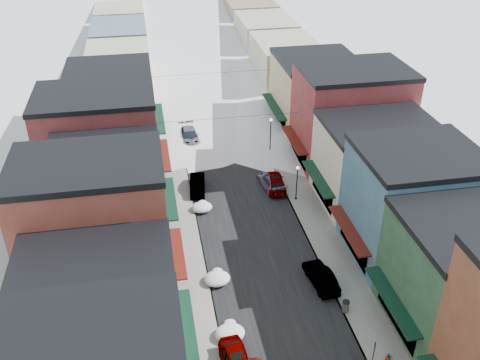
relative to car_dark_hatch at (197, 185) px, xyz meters
name	(u,v)px	position (x,y,z in m)	size (l,w,h in m)	color
road	(207,102)	(4.30, 24.97, -0.74)	(10.00, 160.00, 0.01)	black
sidewalk_left	(163,104)	(-2.30, 24.97, -0.67)	(3.20, 160.00, 0.15)	gray
sidewalk_right	(250,98)	(10.90, 24.97, -0.67)	(3.20, 160.00, 0.15)	gray
curb_left	(174,104)	(-0.75, 24.97, -0.67)	(0.10, 160.00, 0.15)	slate
curb_right	(240,99)	(9.35, 24.97, -0.67)	(0.10, 160.00, 0.15)	slate
bldg_l_cream	(101,318)	(-8.89, -22.53, 4.01)	(11.30, 8.20, 9.50)	beige
bldg_l_brick_near	(96,231)	(-9.39, -14.53, 5.51)	(12.30, 8.20, 12.50)	maroon
bldg_l_grayblue	(108,192)	(-8.89, -6.03, 3.76)	(11.30, 9.20, 9.00)	slate
bldg_l_brick_far	(100,141)	(-9.89, 2.97, 4.76)	(13.30, 9.20, 11.00)	maroon
bldg_l_tan	(112,108)	(-8.89, 12.97, 4.26)	(11.30, 11.20, 10.00)	tan
bldg_r_green	(466,275)	(17.49, -23.03, 4.01)	(11.30, 9.20, 9.50)	#22462D
bldg_r_blue	(412,204)	(17.49, -14.03, 4.51)	(11.30, 9.20, 10.50)	#345E75
bldg_r_cream	(376,162)	(17.99, -5.03, 3.76)	(12.30, 9.20, 9.00)	beige
bldg_r_brick_far	(350,116)	(18.49, 3.97, 5.01)	(13.30, 9.20, 11.50)	maroon
bldg_r_tan	(316,93)	(17.49, 13.97, 4.01)	(11.30, 11.20, 9.50)	tan
distant_blocks	(190,34)	(4.30, 47.97, 3.25)	(34.00, 55.00, 8.00)	gray
overhead_cables	(219,93)	(4.30, 12.47, 5.45)	(16.40, 15.04, 0.04)	black
car_dark_hatch	(197,185)	(0.00, 0.00, 0.00)	(1.58, 4.54, 1.50)	black
car_silver_wagon	(189,136)	(0.35, 12.12, 0.09)	(2.33, 5.74, 1.67)	#9C9EA3
car_green_sedan	(321,277)	(8.60, -16.91, 0.01)	(1.62, 4.63, 1.53)	black
car_gray_suv	(275,182)	(8.47, -1.09, 0.09)	(1.98, 4.92, 1.68)	gray
car_black_sedan	(271,182)	(8.11, -0.84, -0.01)	(2.06, 5.06, 1.47)	black
car_lane_silver	(191,92)	(2.10, 27.37, 0.01)	(1.79, 4.44, 1.51)	gray
car_lane_white	(203,63)	(5.61, 40.74, -0.04)	(2.36, 5.11, 1.42)	white
parking_sign	(374,352)	(9.50, -25.96, 0.76)	(0.08, 0.31, 2.32)	black
trash_can	(346,306)	(9.50, -20.50, -0.09)	(0.59, 0.59, 1.01)	#595C5F
streetlamp_near	(297,179)	(10.09, -3.76, 1.90)	(0.33, 0.33, 3.96)	black
streetlamp_far	(271,131)	(9.78, 7.02, 2.31)	(0.38, 0.38, 4.61)	black
planter_near	(389,357)	(10.93, -25.67, -0.33)	(0.49, 0.42, 0.54)	#2B5B29
snow_pile_near	(230,332)	(0.02, -21.36, -0.29)	(2.28, 2.60, 0.96)	white
snow_pile_mid	(217,278)	(-0.04, -15.09, -0.29)	(2.25, 2.59, 0.95)	white
snow_pile_far	(202,207)	(0.02, -3.92, -0.32)	(2.12, 2.50, 0.90)	white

